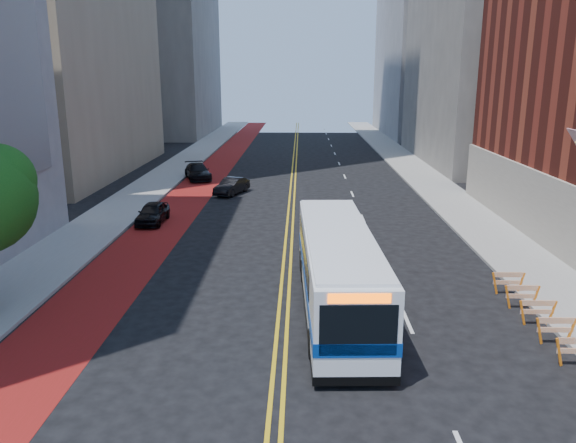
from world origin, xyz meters
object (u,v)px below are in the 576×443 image
at_px(car_b, 232,186).
at_px(car_c, 198,172).
at_px(car_a, 153,213).
at_px(transit_bus, 337,269).

distance_m(car_b, car_c, 7.65).
height_order(car_a, car_c, car_c).
bearing_deg(car_b, car_a, -92.93).
height_order(transit_bus, car_c, transit_bus).
xyz_separation_m(transit_bus, car_a, (-10.93, 13.51, -1.06)).
xyz_separation_m(car_a, car_b, (3.97, 9.15, -0.02)).
bearing_deg(car_c, car_b, -78.25).
bearing_deg(car_b, car_c, 141.16).
bearing_deg(car_a, transit_bus, -50.44).
xyz_separation_m(car_b, car_c, (-3.90, 6.58, 0.05)).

